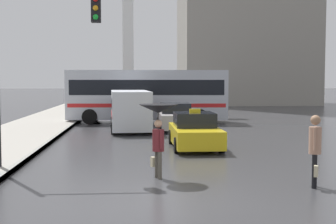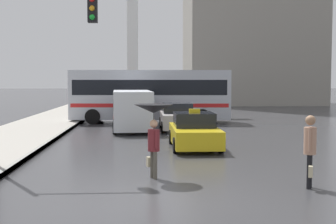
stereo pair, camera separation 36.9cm
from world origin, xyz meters
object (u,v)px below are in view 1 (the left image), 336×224
(pedestrian_man, at_px, (315,145))
(pedestrian_with_umbrella, at_px, (158,119))
(sedan_red, at_px, (175,117))
(traffic_light, at_px, (39,43))
(taxi, at_px, (195,132))
(ambulance_van, at_px, (130,108))
(city_bus, at_px, (147,94))

(pedestrian_man, bearing_deg, pedestrian_with_umbrella, -85.71)
(sedan_red, height_order, traffic_light, traffic_light)
(sedan_red, bearing_deg, taxi, 91.29)
(pedestrian_with_umbrella, distance_m, pedestrian_man, 4.22)
(ambulance_van, relative_size, pedestrian_man, 2.96)
(taxi, distance_m, traffic_light, 7.74)
(pedestrian_with_umbrella, bearing_deg, taxi, -35.12)
(taxi, distance_m, pedestrian_with_umbrella, 6.22)
(taxi, distance_m, city_bus, 11.64)
(taxi, relative_size, traffic_light, 0.76)
(sedan_red, distance_m, city_bus, 4.84)
(ambulance_van, relative_size, city_bus, 0.54)
(city_bus, xyz_separation_m, traffic_light, (-3.69, -16.16, 1.96))
(taxi, height_order, pedestrian_man, pedestrian_man)
(traffic_light, bearing_deg, city_bus, 77.15)
(ambulance_van, distance_m, traffic_light, 12.07)
(ambulance_van, height_order, pedestrian_with_umbrella, ambulance_van)
(city_bus, distance_m, pedestrian_with_umbrella, 17.34)
(pedestrian_man, distance_m, traffic_light, 8.31)
(ambulance_van, bearing_deg, traffic_light, 74.23)
(sedan_red, relative_size, ambulance_van, 0.79)
(traffic_light, bearing_deg, sedan_red, 66.38)
(taxi, height_order, ambulance_van, ambulance_van)
(traffic_light, bearing_deg, taxi, 41.69)
(ambulance_van, distance_m, pedestrian_with_umbrella, 12.71)
(ambulance_van, distance_m, city_bus, 4.84)
(city_bus, distance_m, traffic_light, 16.69)
(taxi, relative_size, ambulance_van, 0.77)
(ambulance_van, height_order, pedestrian_man, ambulance_van)
(taxi, bearing_deg, pedestrian_man, 106.21)
(ambulance_van, bearing_deg, taxi, 108.38)
(sedan_red, bearing_deg, pedestrian_man, 99.06)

